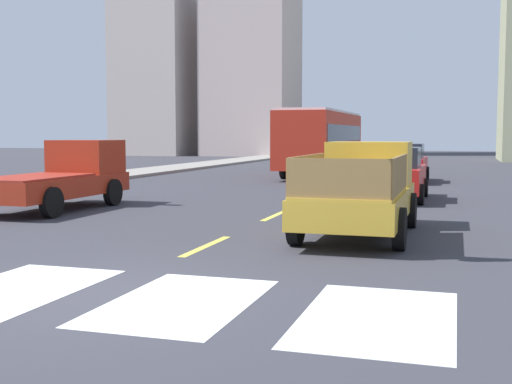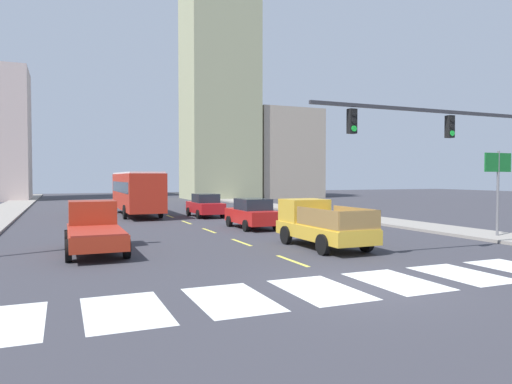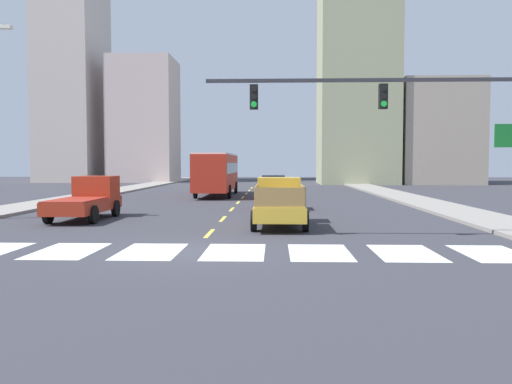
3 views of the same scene
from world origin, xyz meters
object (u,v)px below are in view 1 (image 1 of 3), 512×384
Objects in this scene: sedan_near_left at (394,174)px; pickup_stakebed at (362,190)px; city_bus at (322,138)px; pickup_dark at (64,176)px; sedan_mid at (405,163)px.

pickup_stakebed is at bearing -90.83° from sedan_near_left.
city_bus reaches higher than sedan_near_left.
sedan_near_left is (4.77, -11.81, -1.09)m from city_bus.
city_bus reaches higher than pickup_stakebed.
city_bus is 12.79m from sedan_near_left.
pickup_stakebed reaches higher than sedan_near_left.
pickup_dark is 16.17m from sedan_mid.
pickup_dark is 1.18× the size of sedan_mid.
city_bus reaches higher than pickup_dark.
city_bus is at bearing 101.50° from pickup_stakebed.
sedan_near_left is at bearing 29.73° from pickup_dark.
pickup_stakebed is at bearing -89.47° from sedan_mid.
city_bus reaches higher than sedan_mid.
pickup_stakebed is 1.18× the size of sedan_mid.
pickup_stakebed is 7.48m from sedan_near_left.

